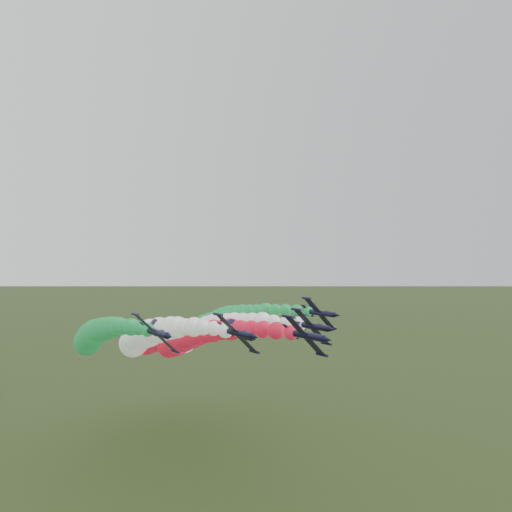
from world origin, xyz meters
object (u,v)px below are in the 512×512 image
at_px(jet_inner_right, 200,333).
at_px(jet_trail, 160,338).
at_px(jet_outer_left, 94,336).
at_px(jet_inner_left, 146,337).
at_px(jet_lead, 187,338).
at_px(jet_outer_right, 216,322).

distance_m(jet_inner_right, jet_trail, 16.67).
bearing_deg(jet_outer_left, jet_inner_left, -33.16).
relative_size(jet_inner_right, jet_trail, 1.01).
bearing_deg(jet_lead, jet_outer_right, 43.67).
distance_m(jet_lead, jet_trail, 24.25).
bearing_deg(jet_trail, jet_lead, -96.49).
xyz_separation_m(jet_lead, jet_inner_right, (8.06, 8.40, -0.13)).
xyz_separation_m(jet_inner_left, jet_outer_right, (26.76, 9.79, 0.87)).
xyz_separation_m(jet_inner_left, jet_outer_left, (-11.26, 7.36, 0.16)).
bearing_deg(jet_lead, jet_inner_right, 46.18).
bearing_deg(jet_outer_left, jet_lead, -38.56).
xyz_separation_m(jet_lead, jet_outer_left, (-19.33, 15.41, 0.26)).
distance_m(jet_inner_right, jet_outer_right, 14.26).
bearing_deg(jet_lead, jet_inner_left, 135.07).
height_order(jet_lead, jet_inner_right, jet_inner_right).
bearing_deg(jet_trail, jet_inner_right, -70.96).
relative_size(jet_inner_left, jet_outer_right, 1.00).
relative_size(jet_outer_left, jet_trail, 1.00).
distance_m(jet_inner_left, jet_outer_right, 28.51).
bearing_deg(jet_inner_left, jet_lead, -44.93).
bearing_deg(jet_inner_left, jet_outer_left, 146.84).
bearing_deg(jet_inner_left, jet_trail, 55.73).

